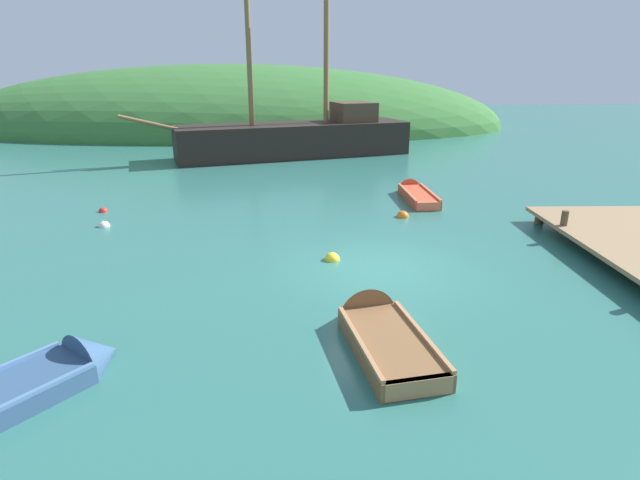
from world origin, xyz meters
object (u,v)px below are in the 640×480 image
(rowboat_portside, at_px, (379,333))
(rowboat_near_dock, at_px, (415,195))
(sailing_ship, at_px, (296,144))
(rowboat_far, at_px, (31,388))
(buoy_red, at_px, (103,212))
(buoy_orange, at_px, (403,217))
(buoy_white, at_px, (104,226))
(buoy_yellow, at_px, (332,260))

(rowboat_portside, relative_size, rowboat_near_dock, 0.93)
(sailing_ship, height_order, rowboat_far, sailing_ship)
(buoy_red, height_order, buoy_orange, buoy_orange)
(rowboat_near_dock, bearing_deg, sailing_ship, 23.38)
(buoy_white, bearing_deg, sailing_ship, 66.63)
(rowboat_far, bearing_deg, buoy_white, 51.79)
(buoy_red, bearing_deg, sailing_ship, 60.84)
(buoy_orange, bearing_deg, buoy_yellow, -122.74)
(rowboat_portside, xyz_separation_m, buoy_orange, (1.90, 8.26, -0.11))
(buoy_white, bearing_deg, rowboat_portside, -42.45)
(sailing_ship, relative_size, buoy_orange, 36.36)
(rowboat_near_dock, relative_size, buoy_red, 11.72)
(rowboat_far, relative_size, buoy_red, 11.01)
(rowboat_portside, relative_size, rowboat_far, 0.99)
(sailing_ship, bearing_deg, rowboat_far, 62.34)
(rowboat_portside, distance_m, buoy_white, 10.87)
(buoy_orange, bearing_deg, buoy_red, 175.28)
(sailing_ship, xyz_separation_m, buoy_red, (-6.64, -11.90, -0.72))
(rowboat_portside, bearing_deg, sailing_ship, -5.74)
(buoy_white, relative_size, buoy_orange, 0.84)
(rowboat_near_dock, height_order, rowboat_far, rowboat_far)
(buoy_yellow, distance_m, buoy_red, 9.43)
(rowboat_far, relative_size, buoy_yellow, 8.36)
(rowboat_portside, distance_m, rowboat_near_dock, 11.35)
(rowboat_near_dock, xyz_separation_m, buoy_orange, (-0.96, -2.73, -0.11))
(rowboat_portside, bearing_deg, buoy_yellow, -1.66)
(rowboat_far, bearing_deg, buoy_orange, -0.23)
(rowboat_portside, bearing_deg, buoy_red, 32.31)
(buoy_white, bearing_deg, buoy_red, 111.91)
(rowboat_portside, distance_m, buoy_orange, 8.47)
(rowboat_far, height_order, buoy_white, rowboat_far)
(buoy_yellow, xyz_separation_m, buoy_red, (-8.02, 4.95, 0.00))
(sailing_ship, xyz_separation_m, rowboat_portside, (2.10, -21.04, -0.61))
(sailing_ship, distance_m, rowboat_far, 22.95)
(rowboat_near_dock, distance_m, buoy_white, 11.47)
(sailing_ship, relative_size, buoy_red, 49.65)
(rowboat_near_dock, bearing_deg, buoy_red, 96.18)
(rowboat_far, bearing_deg, rowboat_portside, -36.80)
(buoy_white, bearing_deg, rowboat_near_dock, 18.52)
(sailing_ship, height_order, rowboat_portside, sailing_ship)
(rowboat_near_dock, bearing_deg, rowboat_portside, 162.54)
(sailing_ship, bearing_deg, buoy_red, 42.31)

